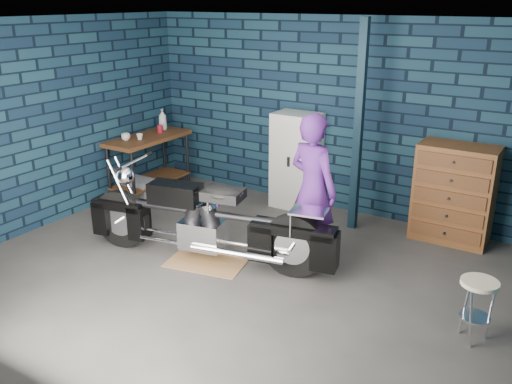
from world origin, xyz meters
TOP-DOWN VIEW (x-y plane):
  - ground at (0.00, 0.00)m, footprint 6.00×6.00m
  - room_walls at (0.00, 0.55)m, footprint 6.02×5.01m
  - support_post at (0.55, 1.95)m, footprint 0.10×0.10m
  - workbench at (-2.68, 1.55)m, footprint 0.60×1.40m
  - drip_mat at (-0.49, 0.13)m, footprint 1.01×0.84m
  - motorcycle at (-0.49, 0.13)m, footprint 2.67×1.21m
  - person at (0.51, 0.79)m, footprint 0.73×0.58m
  - storage_bin at (-2.66, 1.28)m, footprint 0.47×0.33m
  - locker at (-0.47, 2.23)m, footprint 0.65×0.46m
  - tool_chest at (1.74, 2.23)m, footprint 0.93×0.52m
  - shop_stool at (2.46, 0.14)m, footprint 0.43×0.43m
  - cup_a at (-2.78, 1.19)m, footprint 0.14×0.14m
  - cup_b at (-2.63, 1.33)m, footprint 0.12×0.12m
  - mug_red at (-2.67, 1.82)m, footprint 0.12×0.12m
  - bottle at (-2.77, 2.00)m, footprint 0.17×0.17m

SIDE VIEW (x-z plane):
  - ground at x=0.00m, z-range 0.00..0.00m
  - drip_mat at x=-0.49m, z-range 0.00..0.01m
  - storage_bin at x=-2.66m, z-range 0.00..0.29m
  - shop_stool at x=2.46m, z-range 0.00..0.60m
  - workbench at x=-2.68m, z-range 0.00..0.91m
  - motorcycle at x=-0.49m, z-range 0.00..1.14m
  - tool_chest at x=1.74m, z-range 0.00..1.24m
  - locker at x=-0.47m, z-range 0.00..1.39m
  - person at x=0.51m, z-range 0.00..1.75m
  - cup_b at x=-2.63m, z-range 0.91..1.00m
  - cup_a at x=-2.78m, z-range 0.91..1.01m
  - mug_red at x=-2.67m, z-range 0.91..1.03m
  - bottle at x=-2.77m, z-range 0.91..1.25m
  - support_post at x=0.55m, z-range 0.00..2.70m
  - room_walls at x=0.00m, z-range 0.55..3.26m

